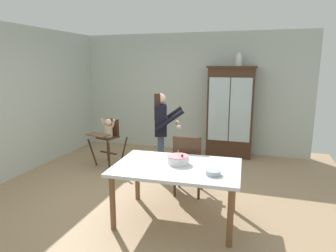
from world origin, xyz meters
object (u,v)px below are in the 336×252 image
object	(u,v)px
china_cabinet	(230,112)
serving_bowl	(213,172)
ceramic_vase	(239,60)
birthday_cake	(178,160)
adult_person	(161,126)
dining_chair_far_side	(188,161)
dining_table	(177,172)
high_chair_with_toddler	(108,133)

from	to	relation	value
china_cabinet	serving_bowl	size ratio (longest dim) A/B	10.93
ceramic_vase	birthday_cake	distance (m)	3.25
china_cabinet	adult_person	world-z (taller)	china_cabinet
china_cabinet	dining_chair_far_side	bearing A→B (deg)	-99.83
china_cabinet	ceramic_vase	xyz separation A→B (m)	(0.13, 0.00, 1.10)
ceramic_vase	birthday_cake	size ratio (longest dim) A/B	0.96
dining_table	ceramic_vase	bearing A→B (deg)	80.76
adult_person	dining_table	distance (m)	1.42
high_chair_with_toddler	birthday_cake	bearing A→B (deg)	-25.92
high_chair_with_toddler	adult_person	bearing A→B (deg)	-4.87
birthday_cake	serving_bowl	size ratio (longest dim) A/B	1.56
ceramic_vase	high_chair_with_toddler	xyz separation A→B (m)	(-2.38, -1.35, -1.43)
high_chair_with_toddler	birthday_cake	xyz separation A→B (m)	(1.89, -1.59, 0.14)
china_cabinet	ceramic_vase	distance (m)	1.10
china_cabinet	dining_table	world-z (taller)	china_cabinet
serving_bowl	china_cabinet	bearing A→B (deg)	92.14
adult_person	serving_bowl	size ratio (longest dim) A/B	8.50
china_cabinet	birthday_cake	distance (m)	2.97
dining_table	dining_chair_far_side	xyz separation A→B (m)	(-0.03, 0.74, -0.10)
china_cabinet	ceramic_vase	bearing A→B (deg)	1.65
adult_person	dining_table	bearing A→B (deg)	-172.24
ceramic_vase	china_cabinet	bearing A→B (deg)	-178.35
adult_person	birthday_cake	xyz separation A→B (m)	(0.62, -1.15, -0.17)
dining_table	china_cabinet	bearing A→B (deg)	83.12
dining_chair_far_side	dining_table	bearing A→B (deg)	88.60
china_cabinet	dining_chair_far_side	world-z (taller)	china_cabinet
dining_table	birthday_cake	world-z (taller)	birthday_cake
ceramic_vase	dining_chair_far_side	size ratio (longest dim) A/B	0.28
ceramic_vase	birthday_cake	bearing A→B (deg)	-99.61
serving_bowl	dining_chair_far_side	bearing A→B (deg)	119.40
adult_person	dining_chair_far_side	distance (m)	0.88
ceramic_vase	serving_bowl	distance (m)	3.46
birthday_cake	serving_bowl	xyz separation A→B (m)	(0.49, -0.26, -0.03)
dining_table	birthday_cake	xyz separation A→B (m)	(-0.01, 0.08, 0.14)
china_cabinet	dining_chair_far_side	size ratio (longest dim) A/B	2.05
dining_chair_far_side	birthday_cake	bearing A→B (deg)	88.33
birthday_cake	dining_table	bearing A→B (deg)	-85.36
china_cabinet	serving_bowl	world-z (taller)	china_cabinet
china_cabinet	serving_bowl	distance (m)	3.21
ceramic_vase	dining_chair_far_side	xyz separation A→B (m)	(-0.52, -2.29, -1.53)
birthday_cake	dining_chair_far_side	world-z (taller)	dining_chair_far_side
dining_table	high_chair_with_toddler	bearing A→B (deg)	138.55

